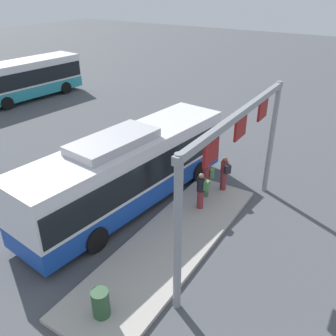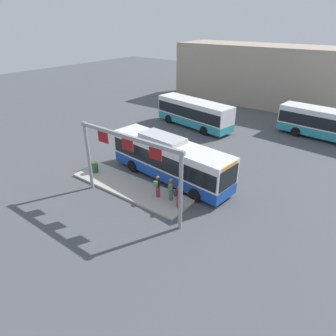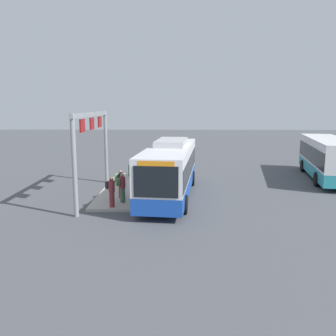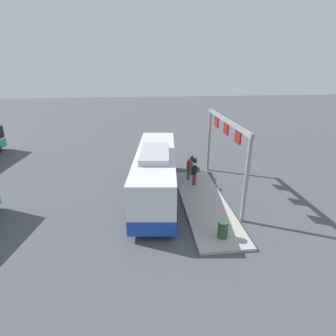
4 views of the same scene
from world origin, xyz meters
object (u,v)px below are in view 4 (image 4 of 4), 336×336
object	(u,v)px
person_boarding	(192,164)
trash_bin	(223,229)
person_waiting_near	(195,173)
bus_main	(156,171)
person_waiting_mid	(189,168)

from	to	relation	value
person_boarding	trash_bin	distance (m)	8.43
person_waiting_near	trash_bin	world-z (taller)	person_waiting_near
person_waiting_near	trash_bin	distance (m)	6.52
trash_bin	bus_main	bearing A→B (deg)	29.32
bus_main	person_boarding	bearing A→B (deg)	-39.75
bus_main	person_waiting_near	world-z (taller)	bus_main
person_boarding	person_waiting_mid	world-z (taller)	same
bus_main	person_boarding	size ratio (longest dim) A/B	6.51
person_waiting_near	person_waiting_mid	size ratio (longest dim) A/B	1.00
person_boarding	person_waiting_mid	size ratio (longest dim) A/B	1.00
person_waiting_near	bus_main	bearing A→B (deg)	17.56
trash_bin	person_boarding	bearing A→B (deg)	-0.41
person_boarding	person_waiting_mid	distance (m)	1.02
bus_main	trash_bin	bearing A→B (deg)	-144.45
person_boarding	person_waiting_mid	bearing A→B (deg)	99.42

